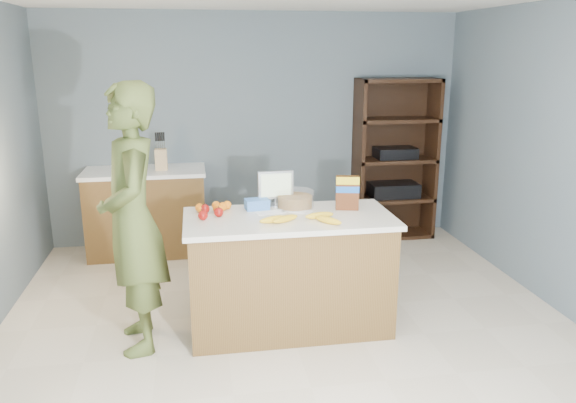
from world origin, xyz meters
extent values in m
cube|color=beige|center=(0.00, 0.00, 0.00)|extent=(4.50, 5.00, 0.02)
cube|color=slate|center=(0.00, 2.50, 1.25)|extent=(4.50, 0.02, 2.50)
cube|color=slate|center=(0.00, -2.50, 1.25)|extent=(4.50, 0.02, 2.50)
cube|color=brown|center=(0.00, 0.30, 0.43)|extent=(1.50, 0.70, 0.86)
cube|color=silver|center=(0.00, 0.30, 0.88)|extent=(1.56, 0.76, 0.04)
cube|color=black|center=(0.00, 0.30, 0.05)|extent=(1.46, 0.66, 0.10)
cube|color=brown|center=(-1.20, 2.20, 0.43)|extent=(1.20, 0.60, 0.86)
cube|color=white|center=(-1.20, 2.20, 0.88)|extent=(1.24, 0.62, 0.04)
cube|color=black|center=(1.55, 2.48, 0.90)|extent=(0.90, 0.04, 1.80)
cube|color=black|center=(1.12, 2.30, 0.90)|extent=(0.04, 0.40, 1.80)
cube|color=black|center=(1.98, 2.30, 0.90)|extent=(0.04, 0.40, 1.80)
cube|color=black|center=(1.55, 2.30, 0.02)|extent=(0.90, 0.40, 0.04)
cube|color=black|center=(1.55, 2.30, 0.45)|extent=(0.90, 0.40, 0.04)
cube|color=black|center=(1.55, 2.30, 0.90)|extent=(0.90, 0.40, 0.04)
cube|color=black|center=(1.55, 2.30, 1.35)|extent=(0.90, 0.40, 0.04)
cube|color=black|center=(1.55, 2.30, 1.78)|extent=(0.90, 0.40, 0.04)
cube|color=black|center=(1.55, 2.30, 0.55)|extent=(0.55, 0.32, 0.16)
cube|color=black|center=(1.55, 2.30, 0.98)|extent=(0.45, 0.30, 0.12)
imported|color=#495625|center=(-1.12, 0.21, 0.95)|extent=(0.57, 0.76, 1.90)
cube|color=tan|center=(-1.02, 2.16, 1.01)|extent=(0.12, 0.10, 0.22)
cylinder|color=black|center=(-1.06, 2.16, 1.17)|extent=(0.02, 0.02, 0.09)
cylinder|color=black|center=(-1.04, 2.16, 1.17)|extent=(0.02, 0.02, 0.09)
cylinder|color=black|center=(-1.02, 2.16, 1.17)|extent=(0.02, 0.02, 0.09)
cylinder|color=black|center=(-1.00, 2.16, 1.17)|extent=(0.02, 0.02, 0.09)
cylinder|color=black|center=(-0.98, 2.16, 1.17)|extent=(0.02, 0.02, 0.09)
cube|color=white|center=(-0.12, 0.42, 0.90)|extent=(0.24, 0.15, 0.00)
cube|color=white|center=(0.09, 0.42, 0.90)|extent=(0.25, 0.21, 0.00)
ellipsoid|color=yellow|center=(-0.14, 0.16, 0.92)|extent=(0.23, 0.13, 0.05)
ellipsoid|color=yellow|center=(-0.05, 0.16, 0.92)|extent=(0.22, 0.16, 0.05)
ellipsoid|color=yellow|center=(0.21, 0.20, 0.92)|extent=(0.23, 0.09, 0.05)
ellipsoid|color=yellow|center=(0.25, 0.07, 0.92)|extent=(0.19, 0.20, 0.05)
sphere|color=maroon|center=(-0.62, 0.48, 0.94)|extent=(0.07, 0.07, 0.07)
sphere|color=maroon|center=(-0.52, 0.37, 0.94)|extent=(0.07, 0.07, 0.07)
sphere|color=maroon|center=(-0.64, 0.30, 0.94)|extent=(0.07, 0.07, 0.07)
sphere|color=orange|center=(-0.64, 0.49, 0.93)|extent=(0.07, 0.07, 0.07)
sphere|color=orange|center=(-0.53, 0.57, 0.93)|extent=(0.07, 0.07, 0.07)
sphere|color=orange|center=(-0.52, 0.48, 0.93)|extent=(0.07, 0.07, 0.07)
sphere|color=orange|center=(-0.48, 0.53, 0.93)|extent=(0.07, 0.07, 0.07)
sphere|color=orange|center=(-0.66, 0.53, 0.93)|extent=(0.07, 0.07, 0.07)
sphere|color=orange|center=(-0.51, 0.46, 0.93)|extent=(0.07, 0.07, 0.07)
sphere|color=orange|center=(-0.44, 0.57, 0.93)|extent=(0.07, 0.07, 0.07)
cube|color=blue|center=(-0.21, 0.53, 0.94)|extent=(0.19, 0.14, 0.08)
cylinder|color=#267219|center=(0.09, 0.55, 0.95)|extent=(0.27, 0.27, 0.09)
cylinder|color=white|center=(0.09, 0.55, 0.97)|extent=(0.30, 0.30, 0.13)
cylinder|color=silver|center=(-0.06, 0.60, 0.91)|extent=(0.12, 0.12, 0.01)
cylinder|color=silver|center=(-0.06, 0.60, 0.94)|extent=(0.02, 0.02, 0.05)
cube|color=silver|center=(-0.06, 0.60, 1.07)|extent=(0.28, 0.06, 0.22)
cube|color=yellow|center=(-0.06, 0.58, 1.07)|extent=(0.24, 0.02, 0.18)
cube|color=#592B14|center=(0.47, 0.40, 1.03)|extent=(0.19, 0.10, 0.27)
cube|color=yellow|center=(0.47, 0.40, 1.14)|extent=(0.19, 0.10, 0.06)
cube|color=blue|center=(0.47, 0.40, 1.07)|extent=(0.19, 0.10, 0.05)
camera|label=1|loc=(-0.67, -3.65, 2.10)|focal=35.00mm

